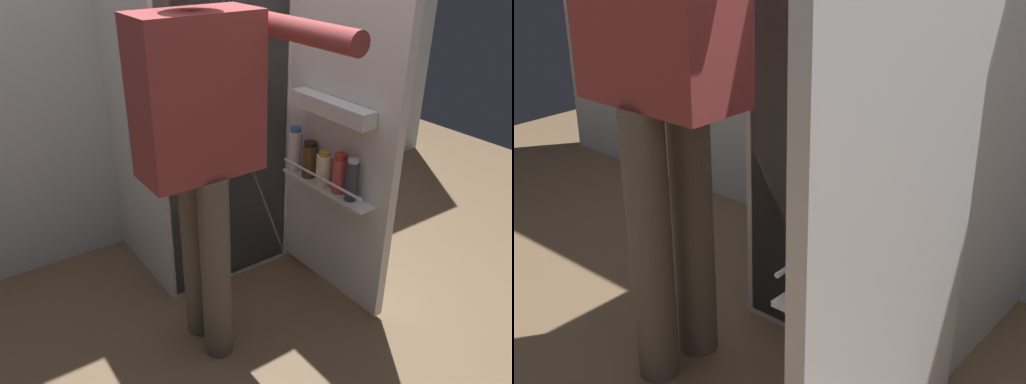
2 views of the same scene
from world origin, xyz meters
The scene contains 4 objects.
ground_plane centered at (0.00, 0.00, 0.00)m, with size 5.64×5.64×0.00m, color brown.
kitchen_wall centered at (0.00, 0.95, 1.27)m, with size 4.40×0.10×2.54m, color silver.
refrigerator centered at (0.02, 0.53, 0.91)m, with size 0.73×1.32×1.82m.
person centered at (-0.32, -0.08, 0.98)m, with size 0.53×0.75×1.63m.
Camera 1 is at (-1.15, -1.64, 1.61)m, focal length 36.25 mm.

